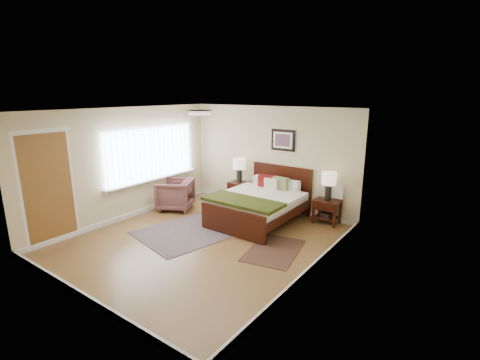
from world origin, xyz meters
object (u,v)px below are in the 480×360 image
at_px(nightstand_right, 327,209).
at_px(lamp_left, 239,166).
at_px(nightstand_left, 239,187).
at_px(bed, 260,200).
at_px(rug_persian, 195,230).
at_px(armchair, 175,194).
at_px(lamp_right, 329,181).

bearing_deg(nightstand_right, lamp_left, 179.67).
distance_m(nightstand_left, nightstand_right, 2.38).
bearing_deg(bed, rug_persian, -124.06).
height_order(nightstand_left, armchair, armchair).
bearing_deg(nightstand_left, lamp_right, 0.49).
xyz_separation_m(bed, lamp_right, (1.26, 0.77, 0.45)).
bearing_deg(lamp_left, nightstand_right, -0.33).
bearing_deg(nightstand_right, armchair, -159.77).
height_order(bed, nightstand_right, bed).
bearing_deg(nightstand_left, nightstand_right, 0.16).
bearing_deg(lamp_left, nightstand_left, -90.00).
bearing_deg(armchair, rug_persian, 31.97).
xyz_separation_m(lamp_right, rug_persian, (-2.08, -1.98, -0.95)).
height_order(lamp_left, armchair, lamp_left).
bearing_deg(bed, nightstand_right, 31.15).
xyz_separation_m(bed, armchair, (-2.15, -0.50, -0.13)).
distance_m(bed, lamp_left, 1.45).
relative_size(nightstand_left, lamp_right, 0.94).
bearing_deg(nightstand_left, bed, -33.91).
bearing_deg(lamp_left, armchair, -129.07).
relative_size(bed, lamp_right, 3.34).
xyz_separation_m(lamp_left, lamp_right, (2.38, 0.00, -0.04)).
distance_m(nightstand_left, armchair, 1.62).
relative_size(nightstand_left, rug_persian, 0.25).
height_order(lamp_right, armchair, lamp_right).
xyz_separation_m(armchair, rug_persian, (1.33, -0.72, -0.37)).
distance_m(nightstand_right, rug_persian, 2.88).
distance_m(lamp_left, lamp_right, 2.38).
bearing_deg(bed, nightstand_left, 146.09).
distance_m(lamp_right, armchair, 3.68).
bearing_deg(armchair, lamp_right, 80.70).
height_order(nightstand_left, lamp_left, lamp_left).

